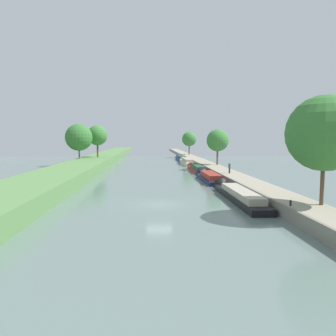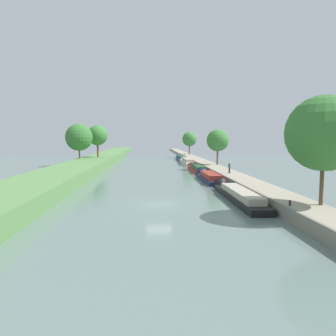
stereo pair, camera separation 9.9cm
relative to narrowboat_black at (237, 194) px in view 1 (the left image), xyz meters
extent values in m
plane|color=slate|center=(-8.29, -2.31, -0.50)|extent=(160.00, 160.00, 0.00)
cube|color=#5B894C|center=(-22.02, -2.31, 0.39)|extent=(7.75, 260.00, 1.78)
cube|color=#9E937F|center=(3.26, -2.31, 0.05)|extent=(3.42, 260.00, 1.09)
cube|color=gray|center=(1.43, -2.31, 0.07)|extent=(0.25, 260.00, 1.14)
cube|color=black|center=(0.00, -0.92, -0.20)|extent=(2.09, 13.96, 0.60)
cube|color=#B2A893|center=(0.00, -1.61, 0.42)|extent=(1.72, 9.77, 0.64)
cone|color=black|center=(0.00, 6.69, -0.20)|extent=(1.99, 1.26, 1.99)
cube|color=#141E42|center=(-0.20, 13.60, -0.21)|extent=(2.16, 10.83, 0.57)
cube|color=maroon|center=(-0.20, 13.06, 0.44)|extent=(1.77, 7.58, 0.74)
cone|color=#141E42|center=(-0.20, 19.67, -0.21)|extent=(2.06, 1.30, 2.06)
cube|color=maroon|center=(0.00, 27.64, -0.22)|extent=(1.81, 13.48, 0.56)
cube|color=#234C2D|center=(0.00, 26.96, 0.42)|extent=(1.48, 9.43, 0.72)
cone|color=maroon|center=(0.00, 34.92, -0.22)|extent=(1.72, 1.08, 1.72)
cube|color=beige|center=(0.08, 44.10, -0.12)|extent=(2.06, 13.66, 0.75)
cube|color=#B2A893|center=(0.08, 43.42, 0.63)|extent=(1.69, 9.56, 0.74)
cone|color=beige|center=(0.08, 51.55, -0.12)|extent=(1.95, 1.23, 1.95)
cube|color=#283D93|center=(0.08, 58.34, -0.13)|extent=(2.08, 11.89, 0.73)
cube|color=#234C2D|center=(0.08, 57.74, 0.54)|extent=(1.70, 8.32, 0.62)
cone|color=#283D93|center=(0.08, 64.90, -0.13)|extent=(1.97, 1.25, 1.97)
cylinder|color=brown|center=(4.47, -8.31, 2.62)|extent=(0.31, 0.31, 4.05)
sphere|color=#387533|center=(4.47, -8.31, 6.29)|extent=(5.96, 5.96, 5.96)
cylinder|color=brown|center=(4.50, 29.77, 2.43)|extent=(0.36, 0.36, 3.67)
sphere|color=#3D7F38|center=(4.50, 29.77, 5.48)|extent=(4.42, 4.42, 4.42)
cylinder|color=brown|center=(3.98, 69.71, 2.47)|extent=(0.39, 0.39, 3.75)
sphere|color=#3D7F38|center=(3.98, 69.71, 5.65)|extent=(4.74, 4.74, 4.74)
cylinder|color=brown|center=(-21.83, 45.42, 3.27)|extent=(0.45, 0.45, 3.98)
sphere|color=#3D7F38|center=(-21.83, 45.42, 6.60)|extent=(4.90, 4.90, 4.90)
cylinder|color=brown|center=(-25.02, 39.58, 2.86)|extent=(0.34, 0.34, 3.16)
sphere|color=#387533|center=(-25.02, 39.58, 6.10)|extent=(6.05, 6.05, 6.05)
cylinder|color=#282D42|center=(2.98, 14.48, 1.01)|extent=(0.26, 0.26, 0.82)
cylinder|color=#286647|center=(2.98, 14.48, 1.73)|extent=(0.34, 0.34, 0.62)
sphere|color=tan|center=(2.98, 14.48, 2.15)|extent=(0.22, 0.22, 0.22)
cylinder|color=black|center=(1.85, -8.50, 0.82)|extent=(0.16, 0.16, 0.45)
cylinder|color=black|center=(1.85, 65.19, 0.82)|extent=(0.16, 0.16, 0.45)
camera|label=1|loc=(-9.29, -31.97, 5.90)|focal=33.27mm
camera|label=2|loc=(-9.19, -31.98, 5.90)|focal=33.27mm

